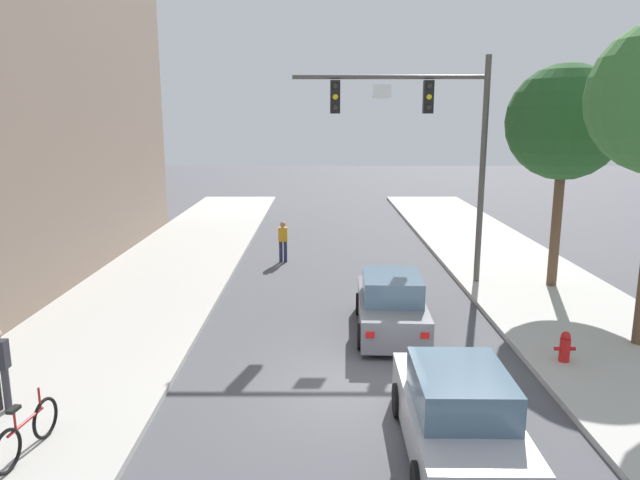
# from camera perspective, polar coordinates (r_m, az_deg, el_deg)

# --- Properties ---
(ground_plane) EXTENTS (120.00, 120.00, 0.00)m
(ground_plane) POSITION_cam_1_polar(r_m,az_deg,el_deg) (12.82, 3.72, -14.28)
(ground_plane) COLOR #4C4C51
(sidewalk_left) EXTENTS (5.00, 60.00, 0.15)m
(sidewalk_left) POSITION_cam_1_polar(r_m,az_deg,el_deg) (13.97, -24.69, -12.77)
(sidewalk_left) COLOR #B2AFA8
(sidewalk_left) RESTS_ON ground
(traffic_signal_mast) EXTENTS (6.40, 0.38, 7.50)m
(traffic_signal_mast) POSITION_cam_1_polar(r_m,az_deg,el_deg) (19.71, 10.75, 10.73)
(traffic_signal_mast) COLOR #514C47
(traffic_signal_mast) RESTS_ON sidewalk_right
(car_lead_grey) EXTENTS (1.98, 4.31, 1.60)m
(car_lead_grey) POSITION_cam_1_polar(r_m,az_deg,el_deg) (15.79, 6.98, -6.40)
(car_lead_grey) COLOR slate
(car_lead_grey) RESTS_ON ground
(car_following_silver) EXTENTS (1.88, 4.26, 1.60)m
(car_following_silver) POSITION_cam_1_polar(r_m,az_deg,el_deg) (10.48, 13.31, -16.45)
(car_following_silver) COLOR #B7B7BC
(car_following_silver) RESTS_ON ground
(pedestrian_crossing_road) EXTENTS (0.36, 0.22, 1.64)m
(pedestrian_crossing_road) POSITION_cam_1_polar(r_m,az_deg,el_deg) (23.18, -3.65, 0.03)
(pedestrian_crossing_road) COLOR #232847
(pedestrian_crossing_road) RESTS_ON ground
(bicycle_leaning) EXTENTS (0.26, 1.77, 0.98)m
(bicycle_leaning) POSITION_cam_1_polar(r_m,az_deg,el_deg) (11.24, -26.82, -16.49)
(bicycle_leaning) COLOR black
(bicycle_leaning) RESTS_ON sidewalk_left
(fire_hydrant) EXTENTS (0.48, 0.24, 0.72)m
(fire_hydrant) POSITION_cam_1_polar(r_m,az_deg,el_deg) (14.68, 22.89, -9.60)
(fire_hydrant) COLOR red
(fire_hydrant) RESTS_ON sidewalk_right
(street_tree_second) EXTENTS (3.68, 3.68, 7.22)m
(street_tree_second) POSITION_cam_1_polar(r_m,az_deg,el_deg) (20.38, 22.88, 10.53)
(street_tree_second) COLOR brown
(street_tree_second) RESTS_ON sidewalk_right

